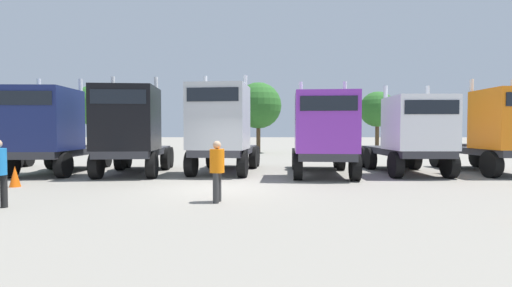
{
  "coord_description": "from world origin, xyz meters",
  "views": [
    {
      "loc": [
        1.4,
        -12.32,
        1.93
      ],
      "look_at": [
        1.13,
        4.61,
        1.35
      ],
      "focal_mm": 25.62,
      "sensor_mm": 36.0,
      "label": 1
    }
  ],
  "objects_px": {
    "semi_truck_silver": "(222,128)",
    "semi_truck_white": "(412,134)",
    "visitor_in_hivis": "(217,167)",
    "traffic_cone_far": "(15,177)",
    "semi_truck_purple": "(324,134)",
    "semi_truck_orange": "(501,131)",
    "semi_truck_black": "(131,130)",
    "semi_truck_navy": "(50,130)"
  },
  "relations": [
    {
      "from": "semi_truck_black",
      "to": "semi_truck_orange",
      "type": "xyz_separation_m",
      "value": [
        16.23,
        0.57,
        -0.04
      ]
    },
    {
      "from": "semi_truck_white",
      "to": "semi_truck_black",
      "type": "bearing_deg",
      "value": -88.44
    },
    {
      "from": "visitor_in_hivis",
      "to": "semi_truck_navy",
      "type": "bearing_deg",
      "value": 151.44
    },
    {
      "from": "semi_truck_purple",
      "to": "semi_truck_orange",
      "type": "height_order",
      "value": "semi_truck_orange"
    },
    {
      "from": "visitor_in_hivis",
      "to": "traffic_cone_far",
      "type": "bearing_deg",
      "value": 168.56
    },
    {
      "from": "semi_truck_navy",
      "to": "semi_truck_silver",
      "type": "relative_size",
      "value": 0.94
    },
    {
      "from": "semi_truck_navy",
      "to": "semi_truck_silver",
      "type": "height_order",
      "value": "semi_truck_silver"
    },
    {
      "from": "visitor_in_hivis",
      "to": "semi_truck_silver",
      "type": "bearing_deg",
      "value": 103.22
    },
    {
      "from": "semi_truck_silver",
      "to": "semi_truck_orange",
      "type": "height_order",
      "value": "semi_truck_silver"
    },
    {
      "from": "semi_truck_purple",
      "to": "visitor_in_hivis",
      "type": "distance_m",
      "value": 6.81
    },
    {
      "from": "semi_truck_white",
      "to": "visitor_in_hivis",
      "type": "xyz_separation_m",
      "value": [
        -7.79,
        -6.28,
        -0.82
      ]
    },
    {
      "from": "semi_truck_navy",
      "to": "semi_truck_orange",
      "type": "height_order",
      "value": "semi_truck_navy"
    },
    {
      "from": "semi_truck_purple",
      "to": "semi_truck_white",
      "type": "bearing_deg",
      "value": 104.11
    },
    {
      "from": "semi_truck_navy",
      "to": "semi_truck_white",
      "type": "height_order",
      "value": "semi_truck_navy"
    },
    {
      "from": "semi_truck_silver",
      "to": "semi_truck_purple",
      "type": "relative_size",
      "value": 0.98
    },
    {
      "from": "semi_truck_navy",
      "to": "traffic_cone_far",
      "type": "distance_m",
      "value": 3.86
    },
    {
      "from": "semi_truck_silver",
      "to": "semi_truck_white",
      "type": "height_order",
      "value": "semi_truck_silver"
    },
    {
      "from": "semi_truck_white",
      "to": "semi_truck_navy",
      "type": "bearing_deg",
      "value": -89.52
    },
    {
      "from": "semi_truck_silver",
      "to": "semi_truck_purple",
      "type": "xyz_separation_m",
      "value": [
        4.39,
        -0.93,
        -0.24
      ]
    },
    {
      "from": "semi_truck_navy",
      "to": "traffic_cone_far",
      "type": "relative_size",
      "value": 8.19
    },
    {
      "from": "semi_truck_purple",
      "to": "traffic_cone_far",
      "type": "bearing_deg",
      "value": -70.95
    },
    {
      "from": "semi_truck_silver",
      "to": "semi_truck_purple",
      "type": "bearing_deg",
      "value": 83.64
    },
    {
      "from": "semi_truck_purple",
      "to": "semi_truck_black",
      "type": "bearing_deg",
      "value": -87.81
    },
    {
      "from": "semi_truck_purple",
      "to": "visitor_in_hivis",
      "type": "height_order",
      "value": "semi_truck_purple"
    },
    {
      "from": "semi_truck_navy",
      "to": "visitor_in_hivis",
      "type": "height_order",
      "value": "semi_truck_navy"
    },
    {
      "from": "visitor_in_hivis",
      "to": "traffic_cone_far",
      "type": "distance_m",
      "value": 7.81
    },
    {
      "from": "semi_truck_white",
      "to": "semi_truck_orange",
      "type": "xyz_separation_m",
      "value": [
        3.98,
        0.15,
        0.15
      ]
    },
    {
      "from": "semi_truck_navy",
      "to": "semi_truck_purple",
      "type": "relative_size",
      "value": 0.92
    },
    {
      "from": "semi_truck_navy",
      "to": "semi_truck_purple",
      "type": "xyz_separation_m",
      "value": [
        11.9,
        -0.45,
        -0.18
      ]
    },
    {
      "from": "visitor_in_hivis",
      "to": "traffic_cone_far",
      "type": "xyz_separation_m",
      "value": [
        -7.33,
        2.61,
        -0.6
      ]
    },
    {
      "from": "semi_truck_white",
      "to": "traffic_cone_far",
      "type": "xyz_separation_m",
      "value": [
        -15.12,
        -3.67,
        -1.42
      ]
    },
    {
      "from": "semi_truck_black",
      "to": "semi_truck_navy",
      "type": "bearing_deg",
      "value": -98.36
    },
    {
      "from": "semi_truck_orange",
      "to": "traffic_cone_far",
      "type": "height_order",
      "value": "semi_truck_orange"
    },
    {
      "from": "semi_truck_silver",
      "to": "traffic_cone_far",
      "type": "xyz_separation_m",
      "value": [
        -6.76,
        -3.9,
        -1.69
      ]
    },
    {
      "from": "semi_truck_purple",
      "to": "semi_truck_white",
      "type": "height_order",
      "value": "semi_truck_purple"
    },
    {
      "from": "semi_truck_black",
      "to": "semi_truck_orange",
      "type": "bearing_deg",
      "value": 86.41
    },
    {
      "from": "semi_truck_silver",
      "to": "semi_truck_white",
      "type": "xyz_separation_m",
      "value": [
        8.37,
        -0.23,
        -0.27
      ]
    },
    {
      "from": "semi_truck_black",
      "to": "visitor_in_hivis",
      "type": "bearing_deg",
      "value": 31.69
    },
    {
      "from": "semi_truck_purple",
      "to": "traffic_cone_far",
      "type": "xyz_separation_m",
      "value": [
        -11.14,
        -2.97,
        -1.44
      ]
    },
    {
      "from": "semi_truck_purple",
      "to": "traffic_cone_far",
      "type": "distance_m",
      "value": 11.62
    },
    {
      "from": "semi_truck_silver",
      "to": "semi_truck_navy",
      "type": "bearing_deg",
      "value": -80.75
    },
    {
      "from": "semi_truck_silver",
      "to": "semi_truck_white",
      "type": "distance_m",
      "value": 8.37
    }
  ]
}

